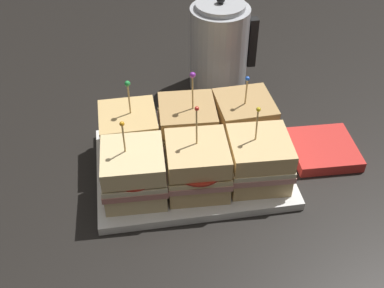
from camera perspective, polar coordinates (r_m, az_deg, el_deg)
ground_plane at (r=1.00m, az=-0.00°, el=-3.13°), size 6.00×6.00×0.00m
serving_platter at (r=1.00m, az=-0.00°, el=-2.76°), size 0.39×0.28×0.02m
sandwich_front_left at (r=0.91m, az=-6.89°, el=-3.47°), size 0.12×0.12×0.17m
sandwich_front_center at (r=0.91m, az=0.60°, el=-2.68°), size 0.12×0.13×0.18m
sandwich_front_right at (r=0.94m, az=7.87°, el=-1.88°), size 0.13×0.13×0.17m
sandwich_back_left at (r=1.00m, az=-7.45°, el=1.31°), size 0.12×0.12×0.17m
sandwich_back_center at (r=1.00m, az=-0.57°, el=2.10°), size 0.13×0.13×0.19m
sandwich_back_right at (r=1.02m, az=6.14°, el=2.75°), size 0.12×0.12×0.17m
kettle_steel at (r=1.20m, az=3.25°, el=11.39°), size 0.16×0.14×0.24m
napkin_stack at (r=1.07m, az=15.24°, el=-0.59°), size 0.14×0.14×0.02m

